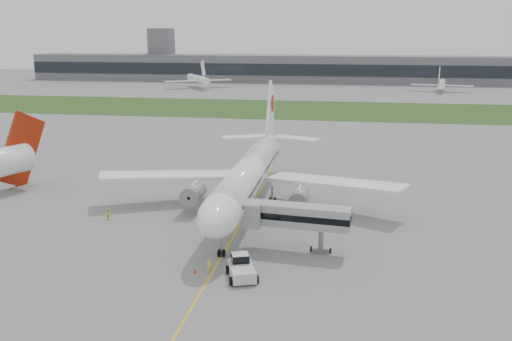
% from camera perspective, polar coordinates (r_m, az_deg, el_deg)
% --- Properties ---
extents(ground, '(600.00, 600.00, 0.00)m').
position_cam_1_polar(ground, '(84.46, -1.21, -4.76)').
color(ground, gray).
rests_on(ground, ground).
extents(apron_markings, '(70.00, 70.00, 0.04)m').
position_cam_1_polar(apron_markings, '(79.82, -1.87, -5.89)').
color(apron_markings, yellow).
rests_on(apron_markings, ground).
extents(grass_strip, '(600.00, 50.00, 0.02)m').
position_cam_1_polar(grass_strip, '(201.02, 5.13, 6.09)').
color(grass_strip, '#254B1C').
rests_on(grass_strip, ground).
extents(terminal_building, '(320.00, 22.30, 14.00)m').
position_cam_1_polar(terminal_building, '(309.53, 6.76, 10.06)').
color(terminal_building, slate).
rests_on(terminal_building, ground).
extents(control_tower, '(12.00, 12.00, 56.00)m').
position_cam_1_polar(control_tower, '(328.98, -9.31, 8.97)').
color(control_tower, slate).
rests_on(control_tower, ground).
extents(airliner, '(48.13, 53.95, 17.88)m').
position_cam_1_polar(airliner, '(87.47, -0.64, -0.24)').
color(airliner, white).
rests_on(airliner, ground).
extents(pushback_tug, '(4.34, 5.28, 2.39)m').
position_cam_1_polar(pushback_tug, '(64.72, -1.47, -9.69)').
color(pushback_tug, silver).
rests_on(pushback_tug, ground).
extents(jet_bridge, '(13.55, 4.19, 6.19)m').
position_cam_1_polar(jet_bridge, '(70.87, 3.70, -4.57)').
color(jet_bridge, '#939396').
rests_on(jet_bridge, ground).
extents(safety_cone_left, '(0.36, 0.36, 0.49)m').
position_cam_1_polar(safety_cone_left, '(66.41, -6.14, -9.94)').
color(safety_cone_left, red).
rests_on(safety_cone_left, ground).
extents(safety_cone_right, '(0.36, 0.36, 0.49)m').
position_cam_1_polar(safety_cone_right, '(66.29, -0.11, -9.90)').
color(safety_cone_right, red).
rests_on(safety_cone_right, ground).
extents(ground_crew_near, '(0.65, 0.49, 1.59)m').
position_cam_1_polar(ground_crew_near, '(66.26, -4.70, -9.45)').
color(ground_crew_near, '#E7FF2A').
rests_on(ground_crew_near, ground).
extents(ground_crew_far, '(0.82, 0.94, 1.62)m').
position_cam_1_polar(ground_crew_far, '(86.22, -14.52, -4.26)').
color(ground_crew_far, '#D8F629').
rests_on(ground_crew_far, ground).
extents(neighbor_aircraft, '(8.29, 17.40, 14.10)m').
position_cam_1_polar(neighbor_aircraft, '(104.99, -23.95, 0.90)').
color(neighbor_aircraft, '#A22209').
rests_on(neighbor_aircraft, ground).
extents(distant_aircraft_left, '(42.25, 40.97, 12.31)m').
position_cam_1_polar(distant_aircraft_left, '(277.09, -5.79, 8.20)').
color(distant_aircraft_left, white).
rests_on(distant_aircraft_left, ground).
extents(distant_aircraft_right, '(30.49, 27.88, 10.31)m').
position_cam_1_polar(distant_aircraft_right, '(271.79, 18.03, 7.49)').
color(distant_aircraft_right, white).
rests_on(distant_aircraft_right, ground).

